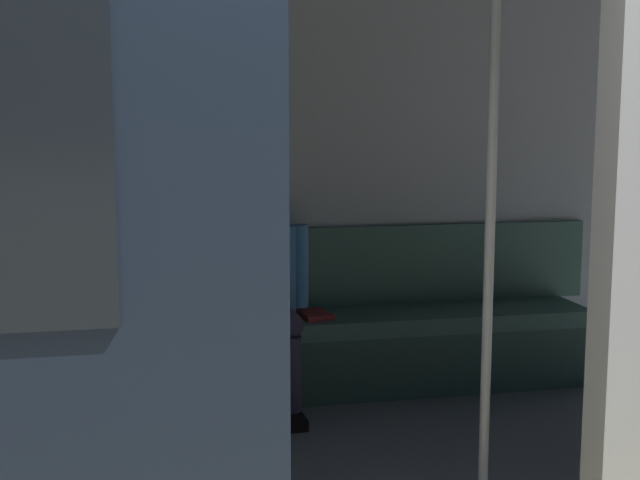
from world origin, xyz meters
name	(u,v)px	position (x,y,z in m)	size (l,w,h in m)	color
train_car	(333,110)	(0.05, -1.15, 1.51)	(6.40, 2.66, 2.30)	silver
bench_seat	(300,337)	(0.00, -2.15, 0.33)	(3.25, 0.44, 0.43)	#4C7566
person_seated	(259,280)	(0.22, -2.10, 0.66)	(0.55, 0.69, 1.16)	#4C8CC6
handbag	(163,308)	(0.71, -2.18, 0.52)	(0.26, 0.15, 0.17)	maroon
book	(314,314)	(-0.08, -2.17, 0.45)	(0.15, 0.22, 0.03)	#B22D2D
grab_pole_door	(276,242)	(0.38, -0.52, 1.08)	(0.04, 0.04, 2.16)	silver
grab_pole_far	(490,232)	(-0.38, -0.60, 1.08)	(0.04, 0.04, 2.16)	silver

